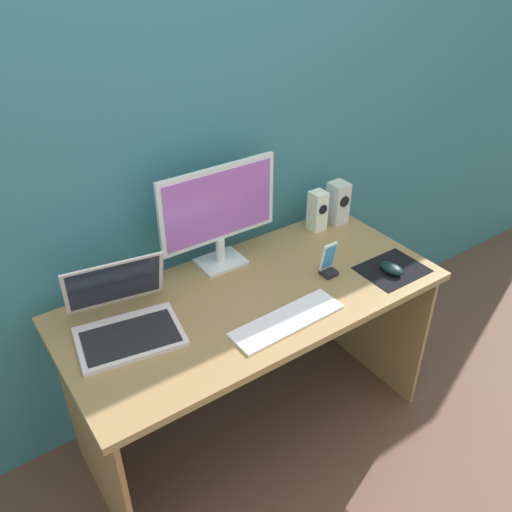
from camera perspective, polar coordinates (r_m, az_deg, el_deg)
name	(u,v)px	position (r m, az deg, el deg)	size (l,w,h in m)	color
ground_plane	(254,425)	(2.46, -0.22, -17.53)	(8.00, 8.00, 0.00)	brown
wall_back	(191,122)	(2.00, -6.90, 13.96)	(6.00, 0.04, 2.50)	#34717E
desk	(254,325)	(2.05, -0.25, -7.38)	(1.41, 0.65, 0.72)	#9E784A
monitor	(219,211)	(2.01, -3.98, 4.78)	(0.49, 0.14, 0.41)	silver
speaker_right	(338,203)	(2.39, 8.70, 5.64)	(0.08, 0.08, 0.19)	silver
speaker_near_monitor	(317,211)	(2.32, 6.56, 4.81)	(0.07, 0.07, 0.18)	white
laptop	(125,318)	(1.83, -13.82, -6.47)	(0.39, 0.37, 0.23)	silver
keyboard_external	(287,320)	(1.84, 3.34, -6.84)	(0.42, 0.12, 0.01)	white
mousepad	(392,269)	(2.15, 14.30, -1.40)	(0.25, 0.20, 0.00)	black
mouse	(392,268)	(2.12, 14.24, -1.29)	(0.06, 0.10, 0.04)	black
phone_in_dock	(328,264)	(2.05, 7.73, -0.83)	(0.06, 0.05, 0.14)	black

